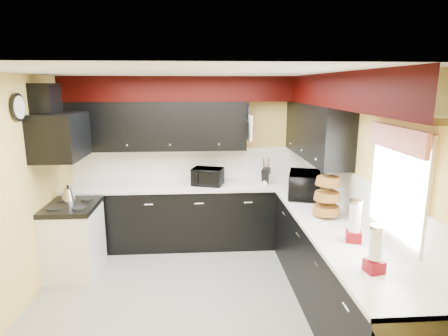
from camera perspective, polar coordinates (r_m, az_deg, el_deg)
name	(u,v)px	position (r m, az deg, el deg)	size (l,w,h in m)	color
ground	(191,299)	(4.52, -5.01, -19.30)	(3.60, 3.60, 0.00)	gray
wall_back	(192,160)	(5.75, -4.92, 1.17)	(3.60, 0.06, 2.50)	#E0C666
wall_right	(354,190)	(4.34, 19.18, -3.25)	(0.06, 3.60, 2.50)	#E0C666
wall_left	(14,197)	(4.43, -29.34, -3.86)	(0.06, 3.60, 2.50)	#E0C666
ceiling	(186,72)	(3.84, -5.74, 14.29)	(3.60, 3.60, 0.06)	white
cab_back	(193,217)	(5.68, -4.82, -7.38)	(3.60, 0.60, 0.90)	black
cab_right	(332,272)	(4.26, 16.15, -14.91)	(0.60, 3.00, 0.90)	black
counter_back	(192,186)	(5.53, -4.91, -2.80)	(3.62, 0.64, 0.04)	white
counter_right	(335,230)	(4.07, 16.55, -9.01)	(0.64, 3.02, 0.04)	white
splash_back	(192,164)	(5.75, -4.91, 0.56)	(3.60, 0.02, 0.50)	white
splash_right	(353,196)	(4.35, 19.01, -4.02)	(0.02, 3.60, 0.50)	white
upper_back	(156,126)	(5.53, -10.28, 6.32)	(2.60, 0.35, 0.70)	black
upper_right	(316,131)	(5.01, 13.80, 5.54)	(0.35, 1.80, 0.70)	black
soffit_back	(190,89)	(5.46, -5.16, 11.92)	(3.60, 0.36, 0.35)	black
soffit_right	(352,91)	(3.96, 18.89, 11.10)	(0.36, 3.24, 0.35)	black
stove	(74,241)	(5.24, -21.85, -10.25)	(0.60, 0.75, 0.86)	white
cooktop	(71,207)	(5.09, -22.28, -5.45)	(0.62, 0.77, 0.06)	black
hood	(60,136)	(4.92, -23.68, 4.49)	(0.50, 0.78, 0.55)	black
hood_duct	(45,101)	(4.93, -25.56, 9.26)	(0.24, 0.40, 0.40)	black
window	(398,186)	(3.48, 25.01, -2.44)	(0.03, 0.86, 0.96)	white
valance	(397,139)	(3.38, 24.81, 4.10)	(0.04, 0.88, 0.20)	red
pan_top	(248,112)	(5.45, 3.64, 8.52)	(0.03, 0.22, 0.40)	black
pan_mid	(249,130)	(5.34, 3.78, 5.75)	(0.03, 0.28, 0.46)	black
pan_low	(246,130)	(5.60, 3.43, 5.76)	(0.03, 0.24, 0.42)	black
cut_board	(251,128)	(5.22, 4.08, 6.14)	(0.03, 0.26, 0.35)	white
baskets	(327,196)	(4.30, 15.42, -4.10)	(0.27, 0.27, 0.50)	brown
clock	(18,107)	(4.51, -28.88, 8.09)	(0.03, 0.30, 0.30)	black
deco_plate	(374,99)	(3.86, 21.86, 9.75)	(0.03, 0.24, 0.24)	white
toaster_oven	(208,177)	(5.49, -2.52, -1.32)	(0.43, 0.36, 0.25)	black
microwave	(305,185)	(5.02, 12.18, -2.50)	(0.59, 0.40, 0.32)	black
utensil_crock	(266,178)	(5.60, 6.40, -1.59)	(0.15, 0.15, 0.16)	white
knife_block	(266,176)	(5.58, 6.43, -1.26)	(0.11, 0.15, 0.23)	black
kettle	(68,194)	(5.26, -22.64, -3.69)	(0.17, 0.17, 0.16)	#A6A5AA
dispenser_a	(354,223)	(3.72, 19.26, -7.85)	(0.14, 0.14, 0.37)	#61000E
dispenser_b	(375,251)	(3.20, 22.07, -11.68)	(0.13, 0.13, 0.35)	#640500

